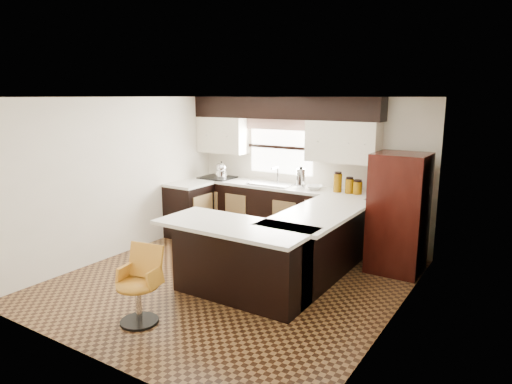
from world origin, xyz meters
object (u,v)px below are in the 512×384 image
Objects in this scene: peninsula_long at (315,247)px; peninsula_return at (240,262)px; refrigerator at (398,213)px; bar_chair at (137,286)px.

peninsula_long and peninsula_return have the same top height.
bar_chair is (-1.91, -3.02, -0.41)m from refrigerator.
refrigerator reaches higher than peninsula_long.
refrigerator is (0.82, 0.92, 0.38)m from peninsula_long.
peninsula_return reaches higher than bar_chair.
bar_chair is at bearing -116.55° from peninsula_return.
peninsula_return is at bearing -125.45° from refrigerator.
refrigerator is at bearing 54.55° from peninsula_return.
peninsula_return is 1.26m from bar_chair.
peninsula_long is at bearing 61.70° from peninsula_return.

